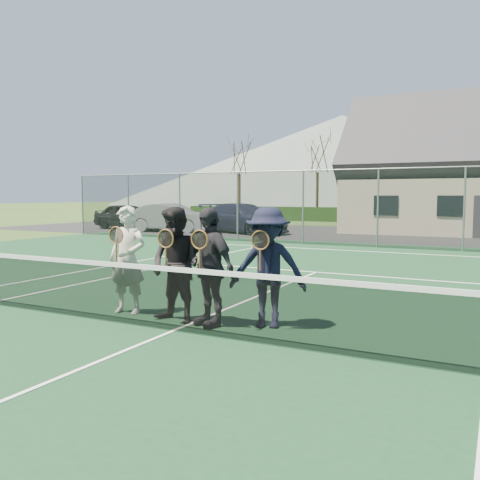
{
  "coord_description": "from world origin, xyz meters",
  "views": [
    {
      "loc": [
        4.18,
        -5.99,
        1.99
      ],
      "look_at": [
        0.32,
        1.5,
        1.25
      ],
      "focal_mm": 38.0,
      "sensor_mm": 36.0,
      "label": 1
    }
  ],
  "objects_px": {
    "player_a": "(128,260)",
    "player_c": "(209,266)",
    "car_b": "(171,218)",
    "car_a": "(128,216)",
    "tennis_net": "(173,296)",
    "player_b": "(176,265)",
    "car_c": "(243,218)",
    "player_d": "(268,267)"
  },
  "relations": [
    {
      "from": "car_c",
      "to": "player_d",
      "type": "bearing_deg",
      "value": -130.87
    },
    {
      "from": "car_a",
      "to": "tennis_net",
      "type": "height_order",
      "value": "car_a"
    },
    {
      "from": "car_a",
      "to": "player_c",
      "type": "height_order",
      "value": "player_c"
    },
    {
      "from": "car_c",
      "to": "player_a",
      "type": "bearing_deg",
      "value": -137.89
    },
    {
      "from": "tennis_net",
      "to": "player_d",
      "type": "xyz_separation_m",
      "value": [
        1.11,
        0.86,
        0.38
      ]
    },
    {
      "from": "tennis_net",
      "to": "player_b",
      "type": "relative_size",
      "value": 6.49
    },
    {
      "from": "car_b",
      "to": "car_a",
      "type": "bearing_deg",
      "value": 71.7
    },
    {
      "from": "car_b",
      "to": "car_c",
      "type": "xyz_separation_m",
      "value": [
        3.91,
        1.03,
        0.01
      ]
    },
    {
      "from": "player_a",
      "to": "player_c",
      "type": "relative_size",
      "value": 1.0
    },
    {
      "from": "player_a",
      "to": "player_b",
      "type": "height_order",
      "value": "same"
    },
    {
      "from": "car_a",
      "to": "player_a",
      "type": "distance_m",
      "value": 22.28
    },
    {
      "from": "player_c",
      "to": "player_b",
      "type": "bearing_deg",
      "value": -171.63
    },
    {
      "from": "player_a",
      "to": "player_c",
      "type": "height_order",
      "value": "same"
    },
    {
      "from": "car_a",
      "to": "car_b",
      "type": "distance_m",
      "value": 3.71
    },
    {
      "from": "player_c",
      "to": "car_b",
      "type": "bearing_deg",
      "value": 126.59
    },
    {
      "from": "car_b",
      "to": "tennis_net",
      "type": "distance_m",
      "value": 20.8
    },
    {
      "from": "car_c",
      "to": "player_b",
      "type": "distance_m",
      "value": 19.23
    },
    {
      "from": "tennis_net",
      "to": "player_d",
      "type": "distance_m",
      "value": 1.46
    },
    {
      "from": "car_b",
      "to": "tennis_net",
      "type": "bearing_deg",
      "value": -152.05
    },
    {
      "from": "car_b",
      "to": "player_a",
      "type": "xyz_separation_m",
      "value": [
        10.61,
        -16.41,
        0.14
      ]
    },
    {
      "from": "car_c",
      "to": "player_c",
      "type": "height_order",
      "value": "player_c"
    },
    {
      "from": "car_b",
      "to": "car_c",
      "type": "bearing_deg",
      "value": -82.34
    },
    {
      "from": "car_a",
      "to": "player_b",
      "type": "bearing_deg",
      "value": -131.54
    },
    {
      "from": "car_b",
      "to": "player_d",
      "type": "xyz_separation_m",
      "value": [
        13.06,
        -16.16,
        0.14
      ]
    },
    {
      "from": "car_c",
      "to": "player_a",
      "type": "height_order",
      "value": "player_a"
    },
    {
      "from": "car_b",
      "to": "player_c",
      "type": "distance_m",
      "value": 20.52
    },
    {
      "from": "car_a",
      "to": "car_c",
      "type": "bearing_deg",
      "value": -80.78
    },
    {
      "from": "car_c",
      "to": "player_d",
      "type": "xyz_separation_m",
      "value": [
        9.15,
        -17.19,
        0.13
      ]
    },
    {
      "from": "car_b",
      "to": "tennis_net",
      "type": "xyz_separation_m",
      "value": [
        11.94,
        -17.02,
        -0.24
      ]
    },
    {
      "from": "player_c",
      "to": "player_d",
      "type": "distance_m",
      "value": 0.89
    },
    {
      "from": "tennis_net",
      "to": "player_b",
      "type": "distance_m",
      "value": 0.65
    },
    {
      "from": "car_c",
      "to": "player_b",
      "type": "height_order",
      "value": "player_b"
    },
    {
      "from": "car_b",
      "to": "player_d",
      "type": "bearing_deg",
      "value": -148.17
    },
    {
      "from": "player_a",
      "to": "player_d",
      "type": "distance_m",
      "value": 2.47
    },
    {
      "from": "car_a",
      "to": "player_d",
      "type": "xyz_separation_m",
      "value": [
        16.7,
        -16.88,
        0.16
      ]
    },
    {
      "from": "car_c",
      "to": "tennis_net",
      "type": "bearing_deg",
      "value": -134.9
    },
    {
      "from": "player_b",
      "to": "car_b",
      "type": "bearing_deg",
      "value": 125.22
    },
    {
      "from": "player_b",
      "to": "player_c",
      "type": "height_order",
      "value": "same"
    },
    {
      "from": "tennis_net",
      "to": "player_a",
      "type": "distance_m",
      "value": 1.52
    },
    {
      "from": "car_c",
      "to": "player_b",
      "type": "xyz_separation_m",
      "value": [
        7.78,
        -17.59,
        0.13
      ]
    },
    {
      "from": "car_b",
      "to": "car_c",
      "type": "relative_size",
      "value": 0.87
    },
    {
      "from": "player_a",
      "to": "player_d",
      "type": "xyz_separation_m",
      "value": [
        2.45,
        0.25,
        -0.0
      ]
    }
  ]
}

